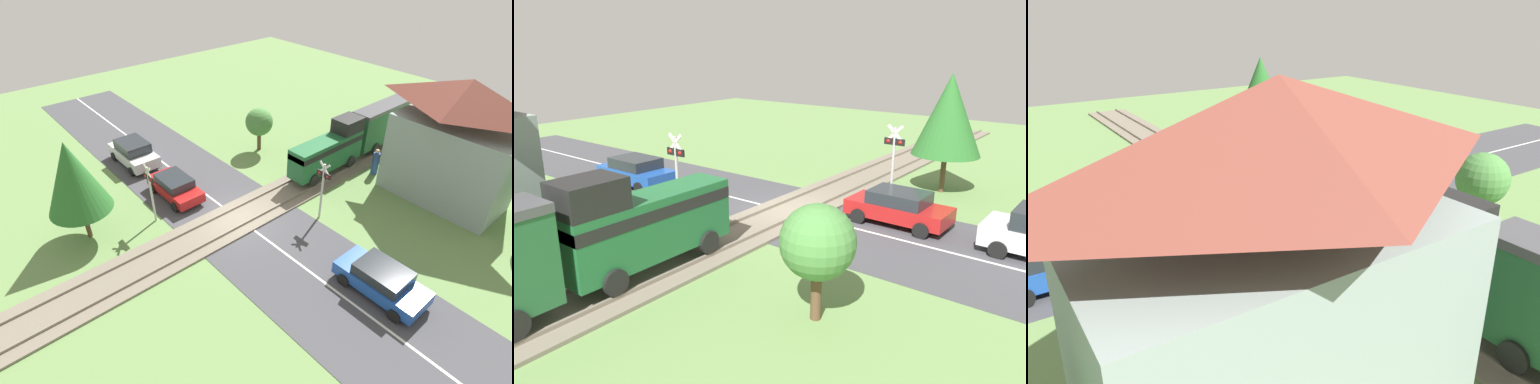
{
  "view_description": "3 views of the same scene",
  "coord_description": "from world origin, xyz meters",
  "views": [
    {
      "loc": [
        13.89,
        -10.69,
        13.65
      ],
      "look_at": [
        0.0,
        1.32,
        1.2
      ],
      "focal_mm": 28.0,
      "sensor_mm": 36.0,
      "label": 1
    },
    {
      "loc": [
        -11.49,
        15.91,
        6.9
      ],
      "look_at": [
        0.0,
        1.32,
        1.2
      ],
      "focal_mm": 35.0,
      "sensor_mm": 36.0,
      "label": 2
    },
    {
      "loc": [
        10.15,
        16.46,
        8.08
      ],
      "look_at": [
        0.0,
        1.32,
        1.2
      ],
      "focal_mm": 35.0,
      "sensor_mm": 36.0,
      "label": 3
    }
  ],
  "objects": [
    {
      "name": "tree_beyond_track",
      "position": [
        -3.91,
        -6.78,
        3.63
      ],
      "size": [
        3.08,
        3.08,
        5.49
      ],
      "color": "brown",
      "rests_on": "ground_plane"
    },
    {
      "name": "track_bed",
      "position": [
        0.0,
        0.0,
        0.07
      ],
      "size": [
        2.8,
        48.0,
        0.24
      ],
      "color": "#756B5B",
      "rests_on": "ground_plane"
    },
    {
      "name": "tree_roadside_hedge",
      "position": [
        -5.39,
        6.27,
        2.11
      ],
      "size": [
        1.93,
        1.93,
        3.1
      ],
      "color": "brown",
      "rests_on": "ground_plane"
    },
    {
      "name": "pedestrian_by_station",
      "position": [
        2.03,
        9.75,
        0.8
      ],
      "size": [
        0.44,
        0.44,
        1.76
      ],
      "color": "#2D4C8E",
      "rests_on": "ground_plane"
    },
    {
      "name": "station_building",
      "position": [
        6.18,
        10.42,
        3.49
      ],
      "size": [
        7.02,
        3.81,
        7.15
      ],
      "color": "gray",
      "rests_on": "ground_plane"
    },
    {
      "name": "road_surface",
      "position": [
        0.0,
        0.0,
        0.01
      ],
      "size": [
        48.0,
        6.4,
        0.02
      ],
      "color": "#424247",
      "rests_on": "ground_plane"
    },
    {
      "name": "car_far_side",
      "position": [
        8.22,
        1.44,
        0.75
      ],
      "size": [
        4.02,
        1.98,
        1.41
      ],
      "color": "#1E4CA8",
      "rests_on": "ground_plane"
    },
    {
      "name": "train",
      "position": [
        0.0,
        11.28,
        1.87
      ],
      "size": [
        1.58,
        13.42,
        3.18
      ],
      "color": "#1E6033",
      "rests_on": "track_bed"
    },
    {
      "name": "car_near_crossing",
      "position": [
        -4.13,
        -1.44,
        0.72
      ],
      "size": [
        3.9,
        1.86,
        1.35
      ],
      "color": "#A81919",
      "rests_on": "ground_plane"
    },
    {
      "name": "ground_plane",
      "position": [
        0.0,
        0.0,
        0.0
      ],
      "size": [
        60.0,
        60.0,
        0.0
      ],
      "primitive_type": "plane",
      "color": "#66894C"
    },
    {
      "name": "crossing_signal_west_approach",
      "position": [
        -2.85,
        -3.52,
        2.22
      ],
      "size": [
        0.9,
        0.18,
        3.51
      ],
      "color": "#B7B7B7",
      "rests_on": "ground_plane"
    },
    {
      "name": "crossing_signal_east_approach",
      "position": [
        2.85,
        3.52,
        2.22
      ],
      "size": [
        0.9,
        0.18,
        3.51
      ],
      "color": "#B7B7B7",
      "rests_on": "ground_plane"
    },
    {
      "name": "car_behind_queue",
      "position": [
        -9.37,
        -1.44,
        0.84
      ],
      "size": [
        4.08,
        2.01,
        1.64
      ],
      "color": "silver",
      "rests_on": "ground_plane"
    }
  ]
}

